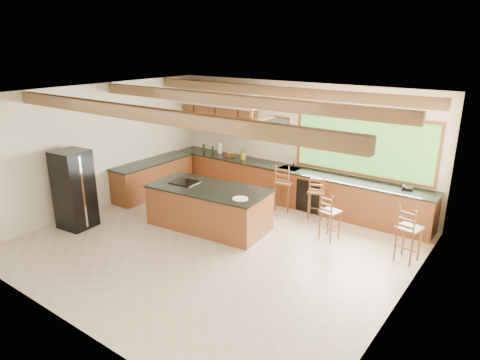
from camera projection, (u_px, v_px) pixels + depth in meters
The scene contains 9 objects.
ground at pixel (216, 244), 8.69m from camera, with size 7.20×7.20×0.00m, color beige.
room_shell at pixel (228, 131), 8.60m from camera, with size 7.27×6.54×3.02m.
counter_run at pixel (253, 183), 10.94m from camera, with size 7.12×3.10×1.27m.
island at pixel (209, 207), 9.39m from camera, with size 2.74×1.49×0.94m.
refrigerator at pixel (74, 189), 9.27m from camera, with size 0.74×0.72×1.73m.
bar_stool_a at pixel (316, 192), 9.77m from camera, with size 0.49×0.49×1.08m.
bar_stool_b at pixel (283, 183), 10.23m from camera, with size 0.48×0.48×1.16m.
bar_stool_c at pixel (329, 213), 8.72m from camera, with size 0.43×0.43×1.01m.
bar_stool_d at pixel (409, 230), 7.82m from camera, with size 0.46×0.46×1.10m.
Camera 1 is at (5.03, -6.05, 3.94)m, focal length 32.00 mm.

